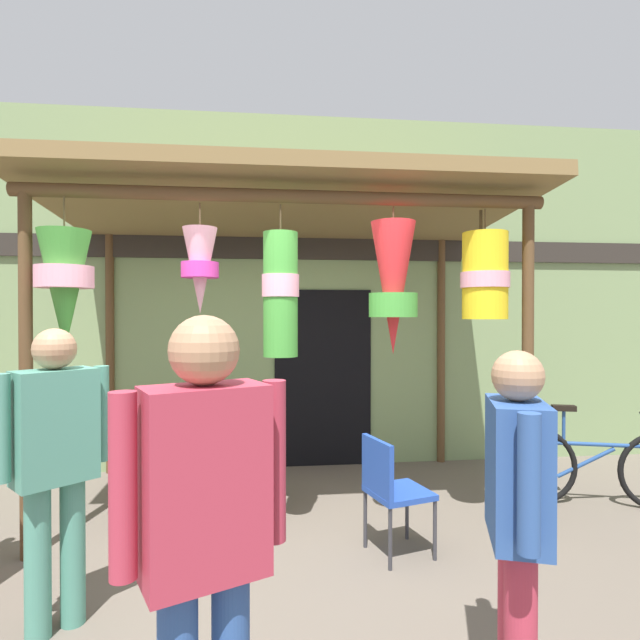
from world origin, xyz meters
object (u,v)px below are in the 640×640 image
(folding_chair, at_px, (390,485))
(parked_bicycle, at_px, (597,467))
(display_table, at_px, (207,439))
(customer_foreground, at_px, (55,453))
(flower_heap_on_table, at_px, (206,421))
(passerby_at_right, at_px, (517,505))
(vendor_in_orange, at_px, (205,526))

(folding_chair, bearing_deg, parked_bicycle, 18.80)
(display_table, relative_size, customer_foreground, 0.71)
(display_table, distance_m, folding_chair, 1.65)
(flower_heap_on_table, xyz_separation_m, folding_chair, (1.38, -0.85, -0.31))
(customer_foreground, xyz_separation_m, passerby_at_right, (2.18, -0.86, -0.05))
(vendor_in_orange, xyz_separation_m, customer_foreground, (-0.93, 1.17, -0.05))
(parked_bicycle, relative_size, vendor_in_orange, 0.99)
(flower_heap_on_table, xyz_separation_m, vendor_in_orange, (0.30, -2.65, 0.21))
(display_table, height_order, vendor_in_orange, vendor_in_orange)
(display_table, distance_m, parked_bicycle, 3.48)
(folding_chair, bearing_deg, passerby_at_right, -83.72)
(parked_bicycle, xyz_separation_m, vendor_in_orange, (-3.17, -2.51, 0.67))
(display_table, bearing_deg, vendor_in_orange, -83.87)
(flower_heap_on_table, distance_m, vendor_in_orange, 2.67)
(flower_heap_on_table, xyz_separation_m, parked_bicycle, (3.47, -0.14, -0.46))
(display_table, height_order, parked_bicycle, parked_bicycle)
(parked_bicycle, xyz_separation_m, customer_foreground, (-4.10, -1.34, 0.62))
(customer_foreground, height_order, passerby_at_right, customer_foreground)
(flower_heap_on_table, bearing_deg, folding_chair, -31.61)
(display_table, xyz_separation_m, folding_chair, (1.38, -0.89, -0.15))
(parked_bicycle, height_order, passerby_at_right, passerby_at_right)
(parked_bicycle, xyz_separation_m, passerby_at_right, (-1.92, -2.20, 0.57))
(customer_foreground, bearing_deg, flower_heap_on_table, 66.89)
(folding_chair, xyz_separation_m, vendor_in_orange, (-1.09, -1.80, 0.52))
(flower_heap_on_table, bearing_deg, passerby_at_right, -56.56)
(folding_chair, height_order, customer_foreground, customer_foreground)
(vendor_in_orange, bearing_deg, passerby_at_right, 13.69)
(flower_heap_on_table, height_order, folding_chair, flower_heap_on_table)
(flower_heap_on_table, height_order, vendor_in_orange, vendor_in_orange)
(display_table, distance_m, passerby_at_right, 2.85)
(display_table, bearing_deg, passerby_at_right, -57.12)
(flower_heap_on_table, relative_size, passerby_at_right, 0.48)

